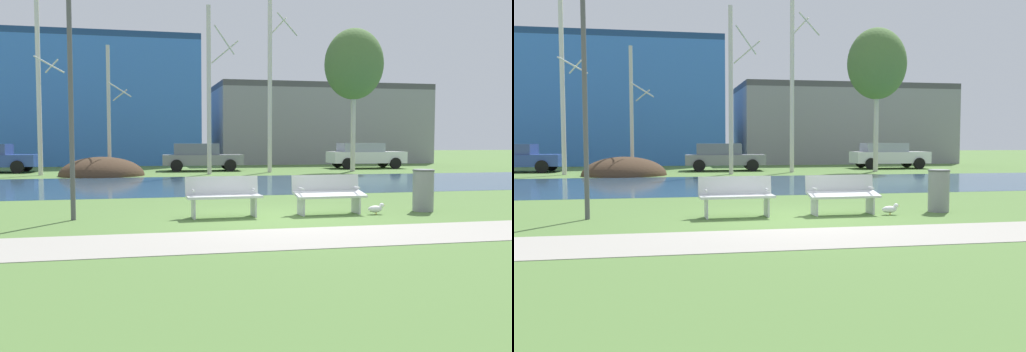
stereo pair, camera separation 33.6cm
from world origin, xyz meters
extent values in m
plane|color=#517538|center=(0.00, 10.00, 0.00)|extent=(120.00, 120.00, 0.00)
cube|color=#9E998E|center=(0.00, -2.11, 0.01)|extent=(60.00, 1.95, 0.01)
cube|color=#33516B|center=(0.00, 9.37, 0.00)|extent=(80.00, 8.80, 0.01)
ellipsoid|color=#423021|center=(-4.58, 15.38, 0.00)|extent=(3.90, 3.43, 1.76)
cube|color=silver|center=(-1.19, 0.56, 0.45)|extent=(1.61, 0.53, 0.05)
cube|color=silver|center=(-1.20, 0.84, 0.67)|extent=(1.60, 0.13, 0.40)
cube|color=silver|center=(-1.84, 0.60, 0.23)|extent=(0.05, 0.43, 0.45)
cube|color=silver|center=(-0.53, 0.64, 0.23)|extent=(0.05, 0.43, 0.45)
cylinder|color=silver|center=(-1.84, 0.56, 0.59)|extent=(0.05, 0.28, 0.04)
cylinder|color=silver|center=(-0.53, 0.60, 0.59)|extent=(0.05, 0.28, 0.04)
cube|color=silver|center=(1.19, 0.56, 0.45)|extent=(1.61, 0.53, 0.14)
cube|color=silver|center=(1.18, 0.84, 0.67)|extent=(1.60, 0.13, 0.40)
cube|color=silver|center=(0.53, 0.60, 0.23)|extent=(0.05, 0.43, 0.45)
cube|color=silver|center=(1.84, 0.64, 0.23)|extent=(0.05, 0.43, 0.45)
cylinder|color=silver|center=(0.53, 0.56, 0.59)|extent=(0.05, 0.28, 0.04)
cylinder|color=silver|center=(1.84, 0.60, 0.59)|extent=(0.05, 0.28, 0.04)
cylinder|color=gray|center=(3.51, 0.66, 0.49)|extent=(0.48, 0.48, 0.98)
torus|color=#494A4C|center=(3.51, 0.66, 0.95)|extent=(0.50, 0.50, 0.04)
ellipsoid|color=white|center=(2.18, 0.35, 0.12)|extent=(0.34, 0.15, 0.15)
sphere|color=white|center=(2.33, 0.35, 0.20)|extent=(0.11, 0.11, 0.11)
cone|color=gold|center=(2.39, 0.35, 0.20)|extent=(0.06, 0.03, 0.03)
cylinder|color=gold|center=(2.20, 0.32, 0.05)|extent=(0.01, 0.01, 0.10)
cylinder|color=gold|center=(2.20, 0.38, 0.05)|extent=(0.01, 0.01, 0.10)
cylinder|color=#4C4C51|center=(-4.29, 0.88, 2.65)|extent=(0.10, 0.10, 5.29)
cylinder|color=beige|center=(-7.42, 16.34, 4.43)|extent=(0.21, 0.21, 8.85)
cylinder|color=beige|center=(-6.88, 16.72, 5.15)|extent=(0.77, 1.07, 0.55)
cylinder|color=beige|center=(-6.83, 15.74, 5.09)|extent=(1.20, 1.17, 0.64)
cylinder|color=#BCB7A8|center=(-4.28, 16.48, 3.09)|extent=(0.17, 0.17, 6.19)
cylinder|color=#BCB7A8|center=(-3.76, 16.84, 3.84)|extent=(0.73, 1.03, 0.51)
cylinder|color=#BCB7A8|center=(-3.74, 15.92, 4.04)|extent=(1.09, 1.06, 0.63)
cylinder|color=beige|center=(0.43, 15.34, 4.02)|extent=(0.21, 0.21, 8.04)
cylinder|color=beige|center=(1.29, 15.93, 5.96)|extent=(1.15, 1.63, 0.94)
cylinder|color=beige|center=(1.08, 14.67, 6.32)|extent=(1.17, 1.14, 1.17)
cylinder|color=beige|center=(3.68, 16.38, 4.75)|extent=(0.22, 0.22, 9.50)
cylinder|color=beige|center=(4.21, 16.73, 7.50)|extent=(0.68, 0.95, 0.76)
cylinder|color=beige|center=(4.40, 15.64, 7.38)|extent=(1.43, 1.39, 0.85)
cylinder|color=beige|center=(8.23, 16.39, 3.62)|extent=(0.25, 0.25, 7.24)
ellipsoid|color=#4C7038|center=(8.23, 16.39, 5.64)|extent=(3.09, 3.09, 3.71)
cube|color=#2D4793|center=(-10.24, 19.08, 0.62)|extent=(4.63, 2.08, 0.60)
cylinder|color=black|center=(-8.70, 19.93, 0.32)|extent=(0.65, 0.25, 0.64)
cylinder|color=black|center=(-8.80, 18.09, 0.32)|extent=(0.65, 0.25, 0.64)
cube|color=slate|center=(0.47, 18.48, 0.60)|extent=(4.33, 1.99, 0.55)
cube|color=slate|center=(0.13, 18.50, 1.17)|extent=(2.46, 1.68, 0.60)
cylinder|color=black|center=(1.91, 19.29, 0.32)|extent=(0.65, 0.25, 0.64)
cylinder|color=black|center=(1.82, 17.52, 0.32)|extent=(0.65, 0.25, 0.64)
cylinder|color=black|center=(-0.88, 19.44, 0.32)|extent=(0.65, 0.25, 0.64)
cylinder|color=black|center=(-0.98, 17.67, 0.32)|extent=(0.65, 0.25, 0.64)
cube|color=silver|center=(10.17, 19.11, 0.65)|extent=(4.43, 2.10, 0.66)
cube|color=#949AAC|center=(9.83, 19.13, 1.23)|extent=(2.51, 1.77, 0.50)
cylinder|color=black|center=(11.65, 19.97, 0.32)|extent=(0.65, 0.25, 0.64)
cylinder|color=black|center=(11.55, 18.10, 0.32)|extent=(0.65, 0.25, 0.64)
cylinder|color=black|center=(8.79, 20.12, 0.32)|extent=(0.65, 0.25, 0.64)
cylinder|color=black|center=(8.69, 18.25, 0.32)|extent=(0.65, 0.25, 0.64)
cube|color=#3870C6|center=(-5.82, 29.01, 4.06)|extent=(13.96, 8.63, 8.11)
cube|color=navy|center=(-5.82, 29.01, 8.31)|extent=(13.96, 8.63, 0.40)
cube|color=gray|center=(10.09, 27.93, 2.60)|extent=(15.13, 7.17, 5.19)
cube|color=#48484B|center=(10.09, 27.93, 5.39)|extent=(15.13, 7.17, 0.40)
camera|label=1|loc=(-3.00, -10.90, 1.65)|focal=38.40mm
camera|label=2|loc=(-2.67, -10.96, 1.65)|focal=38.40mm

